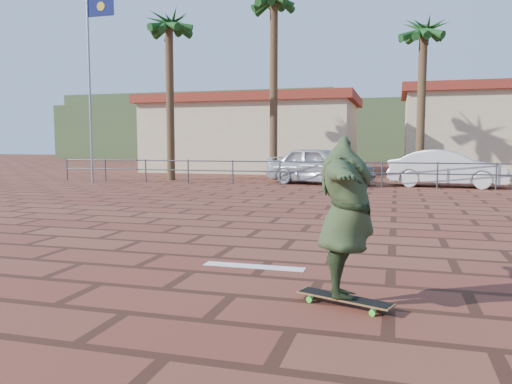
# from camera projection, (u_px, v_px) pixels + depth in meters

# --- Properties ---
(ground) EXTENTS (120.00, 120.00, 0.00)m
(ground) POSITION_uv_depth(u_px,v_px,m) (233.00, 246.00, 8.12)
(ground) COLOR brown
(ground) RESTS_ON ground
(paint_stripe) EXTENTS (1.40, 0.22, 0.01)m
(paint_stripe) POSITION_uv_depth(u_px,v_px,m) (254.00, 266.00, 6.78)
(paint_stripe) COLOR white
(paint_stripe) RESTS_ON ground
(guardrail) EXTENTS (24.06, 0.06, 1.00)m
(guardrail) POSITION_uv_depth(u_px,v_px,m) (329.00, 169.00, 19.55)
(guardrail) COLOR #47494F
(guardrail) RESTS_ON ground
(flagpole) EXTENTS (1.30, 0.10, 8.00)m
(flagpole) POSITION_uv_depth(u_px,v_px,m) (92.00, 73.00, 20.89)
(flagpole) COLOR gray
(flagpole) RESTS_ON ground
(palm_far_left) EXTENTS (2.40, 2.40, 8.25)m
(palm_far_left) POSITION_uv_depth(u_px,v_px,m) (169.00, 29.00, 22.43)
(palm_far_left) COLOR brown
(palm_far_left) RESTS_ON ground
(palm_left) EXTENTS (2.40, 2.40, 9.45)m
(palm_left) POSITION_uv_depth(u_px,v_px,m) (274.00, 4.00, 22.54)
(palm_left) COLOR brown
(palm_left) RESTS_ON ground
(palm_center) EXTENTS (2.40, 2.40, 7.75)m
(palm_center) POSITION_uv_depth(u_px,v_px,m) (424.00, 34.00, 21.41)
(palm_center) COLOR brown
(palm_center) RESTS_ON ground
(building_west) EXTENTS (12.60, 7.60, 4.50)m
(building_west) POSITION_uv_depth(u_px,v_px,m) (253.00, 134.00, 30.60)
(building_west) COLOR beige
(building_west) RESTS_ON ground
(building_east) EXTENTS (10.60, 6.60, 5.00)m
(building_east) POSITION_uv_depth(u_px,v_px,m) (496.00, 129.00, 28.70)
(building_east) COLOR beige
(building_east) RESTS_ON ground
(hill_front) EXTENTS (70.00, 18.00, 6.00)m
(hill_front) POSITION_uv_depth(u_px,v_px,m) (374.00, 132.00, 55.73)
(hill_front) COLOR #384C28
(hill_front) RESTS_ON ground
(hill_back) EXTENTS (35.00, 14.00, 8.00)m
(hill_back) POSITION_uv_depth(u_px,v_px,m) (209.00, 127.00, 67.33)
(hill_back) COLOR #384C28
(hill_back) RESTS_ON ground
(longboard) EXTENTS (1.03, 0.56, 0.10)m
(longboard) POSITION_uv_depth(u_px,v_px,m) (344.00, 299.00, 5.11)
(longboard) COLOR olive
(longboard) RESTS_ON ground
(skateboarder) EXTENTS (0.92, 2.09, 1.65)m
(skateboarder) POSITION_uv_depth(u_px,v_px,m) (346.00, 218.00, 5.03)
(skateboarder) COLOR #2E3E21
(skateboarder) RESTS_ON longboard
(car_silver) EXTENTS (4.91, 3.24, 1.55)m
(car_silver) POSITION_uv_depth(u_px,v_px,m) (320.00, 165.00, 20.64)
(car_silver) COLOR #AFB0B6
(car_silver) RESTS_ON ground
(car_white) EXTENTS (4.49, 1.94, 1.44)m
(car_white) POSITION_uv_depth(u_px,v_px,m) (447.00, 168.00, 19.31)
(car_white) COLOR silver
(car_white) RESTS_ON ground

